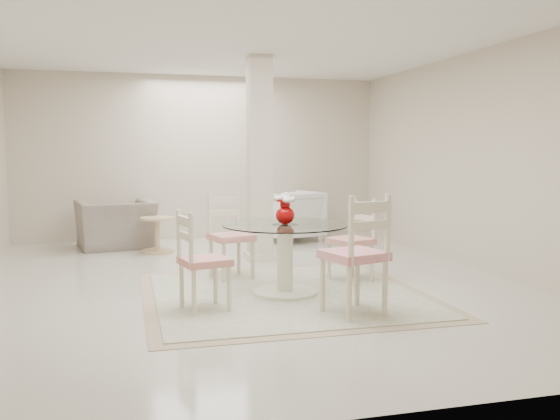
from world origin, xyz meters
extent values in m
plane|color=beige|center=(0.00, 0.00, 0.00)|extent=(7.00, 7.00, 0.00)
cube|color=beige|center=(0.00, 3.50, 1.35)|extent=(6.00, 0.02, 2.70)
cube|color=beige|center=(0.00, -3.50, 1.35)|extent=(6.00, 0.02, 2.70)
cube|color=beige|center=(3.00, 0.00, 1.35)|extent=(0.02, 7.00, 2.70)
cube|color=white|center=(0.00, 0.00, 2.70)|extent=(6.00, 7.00, 0.02)
cube|color=beige|center=(0.50, 1.30, 1.35)|extent=(0.30, 0.30, 2.70)
cube|color=tan|center=(0.31, -0.69, 0.00)|extent=(2.82, 2.82, 0.01)
cube|color=beige|center=(0.31, -0.69, 0.01)|extent=(2.58, 2.58, 0.01)
cylinder|color=beige|center=(0.31, -0.69, 0.02)|extent=(0.66, 0.66, 0.05)
cylinder|color=beige|center=(0.31, -0.69, 0.38)|extent=(0.16, 0.16, 0.68)
cylinder|color=beige|center=(0.31, -0.69, 0.70)|extent=(0.27, 0.27, 0.03)
cylinder|color=white|center=(0.31, -0.69, 0.72)|extent=(1.26, 1.26, 0.01)
ellipsoid|color=#9D0405|center=(0.31, -0.69, 0.82)|extent=(0.19, 0.19, 0.18)
cylinder|color=#9D0405|center=(0.31, -0.69, 0.93)|extent=(0.10, 0.10, 0.05)
cylinder|color=#9D0405|center=(0.31, -0.69, 0.97)|extent=(0.17, 0.17, 0.02)
ellipsoid|color=white|center=(0.31, -0.69, 0.99)|extent=(0.11, 0.11, 0.05)
ellipsoid|color=white|center=(0.37, -0.67, 0.98)|extent=(0.11, 0.11, 0.05)
ellipsoid|color=white|center=(0.26, -0.66, 0.98)|extent=(0.11, 0.11, 0.05)
ellipsoid|color=white|center=(0.32, -0.75, 0.97)|extent=(0.11, 0.11, 0.05)
cylinder|color=beige|center=(0.97, -0.18, 0.22)|extent=(0.04, 0.04, 0.43)
cylinder|color=beige|center=(1.07, -0.51, 0.22)|extent=(0.04, 0.04, 0.43)
cylinder|color=beige|center=(1.29, -0.08, 0.22)|extent=(0.04, 0.04, 0.43)
cylinder|color=beige|center=(1.39, -0.40, 0.22)|extent=(0.04, 0.04, 0.43)
cube|color=red|center=(1.18, -0.29, 0.46)|extent=(0.52, 0.52, 0.07)
cube|color=beige|center=(1.36, -0.24, 0.78)|extent=(0.15, 0.37, 0.51)
cylinder|color=beige|center=(-0.21, -0.04, 0.23)|extent=(0.04, 0.04, 0.45)
cylinder|color=beige|center=(0.13, 0.05, 0.23)|extent=(0.04, 0.04, 0.45)
cylinder|color=beige|center=(-0.30, 0.30, 0.23)|extent=(0.04, 0.04, 0.45)
cylinder|color=beige|center=(0.04, 0.39, 0.23)|extent=(0.04, 0.04, 0.45)
cube|color=red|center=(-0.08, 0.17, 0.49)|extent=(0.53, 0.53, 0.07)
cube|color=beige|center=(-0.13, 0.36, 0.81)|extent=(0.39, 0.15, 0.53)
cylinder|color=#F5EBCA|center=(-0.35, -1.21, 0.21)|extent=(0.04, 0.04, 0.43)
cylinder|color=#F5EBCA|center=(-0.42, -0.89, 0.21)|extent=(0.04, 0.04, 0.43)
cylinder|color=#F5EBCA|center=(-0.67, -1.29, 0.21)|extent=(0.04, 0.04, 0.43)
cylinder|color=#F5EBCA|center=(-0.75, -0.96, 0.21)|extent=(0.04, 0.04, 0.43)
cube|color=red|center=(-0.55, -1.09, 0.46)|extent=(0.49, 0.49, 0.06)
cube|color=#F5EBCA|center=(-0.73, -1.13, 0.77)|extent=(0.13, 0.37, 0.50)
cylinder|color=#EEE5C4|center=(0.85, -1.31, 0.25)|extent=(0.05, 0.05, 0.50)
cylinder|color=#EEE5C4|center=(0.47, -1.42, 0.25)|extent=(0.05, 0.05, 0.50)
cylinder|color=#EEE5C4|center=(0.95, -1.69, 0.25)|extent=(0.05, 0.05, 0.50)
cylinder|color=#EEE5C4|center=(0.58, -1.80, 0.25)|extent=(0.05, 0.05, 0.50)
cube|color=red|center=(0.71, -1.55, 0.54)|extent=(0.59, 0.59, 0.08)
cube|color=#EEE5C4|center=(0.77, -1.76, 0.90)|extent=(0.43, 0.17, 0.59)
imported|color=gray|center=(-1.39, 2.83, 0.36)|extent=(1.27, 1.16, 0.71)
imported|color=white|center=(1.35, 2.88, 0.41)|extent=(1.09, 1.11, 0.82)
cylinder|color=#D7B884|center=(-0.80, 2.23, 0.02)|extent=(0.47, 0.47, 0.04)
cylinder|color=#D7B884|center=(-0.80, 2.23, 0.26)|extent=(0.07, 0.07, 0.45)
cylinder|color=#D7B884|center=(-0.80, 2.23, 0.50)|extent=(0.49, 0.49, 0.03)
camera|label=1|loc=(-1.22, -6.39, 1.45)|focal=38.00mm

